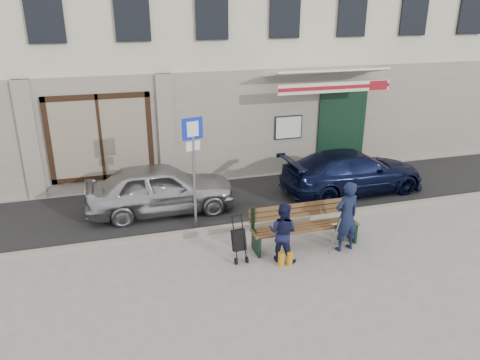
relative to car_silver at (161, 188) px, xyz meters
name	(u,v)px	position (x,y,z in m)	size (l,w,h in m)	color
ground	(270,259)	(1.85, -3.02, -0.63)	(80.00, 80.00, 0.00)	#9E9991
asphalt_lane	(231,202)	(1.85, 0.08, -0.63)	(60.00, 3.20, 0.01)	#282828
curb	(249,225)	(1.85, -1.52, -0.57)	(60.00, 0.18, 0.12)	#9E9384
building	(188,3)	(1.86, 5.43, 4.34)	(20.00, 8.27, 10.00)	beige
car_silver	(161,188)	(0.00, 0.00, 0.00)	(1.49, 3.71, 1.27)	#ABABB0
car_navy	(353,172)	(5.31, -0.16, -0.04)	(1.66, 4.09, 1.19)	black
parking_sign	(193,156)	(0.66, -1.16, 1.16)	(0.49, 0.15, 2.67)	gray
bench	(303,227)	(2.73, -2.67, -0.17)	(2.40, 1.17, 0.98)	brown
man	(346,217)	(3.53, -3.08, 0.15)	(0.57, 0.37, 1.57)	#131B36
woman	(283,232)	(2.08, -3.12, 0.01)	(0.62, 0.48, 1.28)	#151939
stroller	(239,241)	(1.23, -2.84, -0.21)	(0.30, 0.41, 0.96)	black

